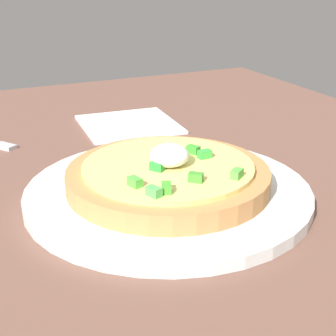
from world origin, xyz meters
TOP-DOWN VIEW (x-y plane):
  - dining_table at (0.00, 0.00)cm, footprint 95.41×69.25cm
  - plate at (5.20, -7.35)cm, footprint 27.84×27.84cm
  - pizza at (5.23, -7.35)cm, footprint 19.67×19.67cm
  - napkin at (-18.49, -2.54)cm, footprint 13.65×13.65cm

SIDE VIEW (x-z plane):
  - dining_table at x=0.00cm, z-range 0.00..3.05cm
  - napkin at x=-18.49cm, z-range 3.05..3.45cm
  - plate at x=5.20cm, z-range 3.05..4.23cm
  - pizza at x=5.23cm, z-range 3.21..7.68cm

